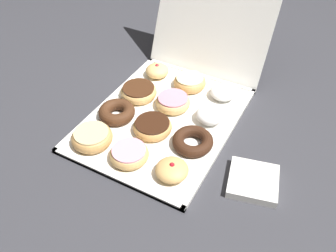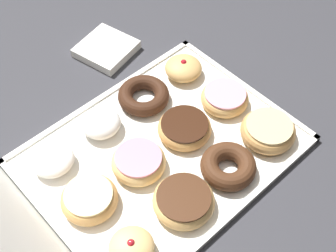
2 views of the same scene
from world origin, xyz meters
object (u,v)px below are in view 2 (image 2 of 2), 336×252
Objects in this scene: pink_frosted_donut_1 at (223,97)px; pink_frosted_donut_7 at (140,163)px; jelly_filled_donut_2 at (183,68)px; napkin_stack at (106,49)px; glazed_ring_donut_0 at (268,131)px; chocolate_cake_ring_donut_5 at (144,96)px; chocolate_frosted_donut_4 at (184,128)px; jelly_filled_donut_9 at (132,247)px; glazed_ring_donut_10 at (88,197)px; chocolate_cake_ring_donut_3 at (228,166)px; chocolate_frosted_donut_6 at (184,201)px; donut_box at (162,151)px; powdered_filled_donut_11 at (53,159)px; powdered_filled_donut_8 at (101,123)px.

pink_frosted_donut_7 is (-0.01, 0.25, 0.00)m from pink_frosted_donut_1.
napkin_stack is at bearing 22.69° from jelly_filled_donut_2.
chocolate_cake_ring_donut_5 is (0.25, 0.12, -0.00)m from glazed_ring_donut_0.
pink_frosted_donut_7 is at bearing 92.53° from chocolate_frosted_donut_4.
pink_frosted_donut_7 is 0.89× the size of napkin_stack.
jelly_filled_donut_9 reaches higher than glazed_ring_donut_10.
chocolate_cake_ring_donut_3 is 0.94× the size of chocolate_frosted_donut_6.
donut_box is at bearing 90.69° from chocolate_frosted_donut_4.
donut_box is at bearing 56.01° from glazed_ring_donut_0.
glazed_ring_donut_0 and powdered_filled_donut_11 have the same top height.
pink_frosted_donut_7 is (0.12, 0.25, -0.00)m from glazed_ring_donut_0.
glazed_ring_donut_0 is at bearing -136.06° from chocolate_frosted_donut_4.
pink_frosted_donut_1 is at bearing -87.90° from pink_frosted_donut_7.
chocolate_cake_ring_donut_5 is at bearing 89.68° from jelly_filled_donut_2.
glazed_ring_donut_0 is 1.43× the size of jelly_filled_donut_9.
powdered_filled_donut_11 is at bearing 0.29° from glazed_ring_donut_10.
powdered_filled_donut_8 is at bearing 43.96° from chocolate_frosted_donut_4.
glazed_ring_donut_0 is 0.98× the size of chocolate_frosted_donut_6.
pink_frosted_donut_1 reaches higher than donut_box.
powdered_filled_donut_11 is (0.13, 0.12, 0.00)m from pink_frosted_donut_7.
pink_frosted_donut_1 is 0.95× the size of chocolate_cake_ring_donut_3.
jelly_filled_donut_2 is 0.79× the size of glazed_ring_donut_10.
chocolate_cake_ring_donut_5 is at bearing 45.58° from pink_frosted_donut_1.
powdered_filled_donut_8 reaches higher than glazed_ring_donut_0.
jelly_filled_donut_2 is 0.28m from chocolate_cake_ring_donut_3.
chocolate_frosted_donut_4 is 0.25m from glazed_ring_donut_10.
chocolate_cake_ring_donut_5 is 1.42× the size of jelly_filled_donut_9.
glazed_ring_donut_0 is 1.06× the size of glazed_ring_donut_10.
powdered_filled_donut_11 is (0.12, 0.25, 0.00)m from chocolate_frosted_donut_4.
powdered_filled_donut_8 reaches higher than pink_frosted_donut_7.
donut_box is 4.59× the size of glazed_ring_donut_0.
chocolate_frosted_donut_4 is (0.13, -0.00, -0.00)m from chocolate_cake_ring_donut_3.
glazed_ring_donut_10 is 0.43m from napkin_stack.
donut_box is 4.51× the size of chocolate_frosted_donut_6.
chocolate_frosted_donut_6 is at bearing -134.92° from glazed_ring_donut_10.
jelly_filled_donut_2 is at bearing -55.49° from jelly_filled_donut_9.
chocolate_cake_ring_donut_3 is (-0.13, 0.13, -0.00)m from pink_frosted_donut_1.
pink_frosted_donut_7 reaches higher than donut_box.
glazed_ring_donut_10 is 0.88× the size of napkin_stack.
pink_frosted_donut_7 is at bearing -45.49° from jelly_filled_donut_9.
donut_box is at bearing -85.58° from pink_frosted_donut_7.
jelly_filled_donut_9 is (-0.13, 0.25, 0.00)m from chocolate_frosted_donut_4.
pink_frosted_donut_1 and chocolate_frosted_donut_4 have the same top height.
pink_frosted_donut_1 is 0.12m from chocolate_frosted_donut_4.
chocolate_frosted_donut_4 is at bearing -115.69° from powdered_filled_donut_11.
napkin_stack is (0.45, -0.04, -0.02)m from chocolate_cake_ring_donut_3.
glazed_ring_donut_0 is at bearing -123.56° from powdered_filled_donut_11.
powdered_filled_donut_8 is (0.25, 0.00, 0.00)m from chocolate_frosted_donut_6.
pink_frosted_donut_1 is 0.40m from jelly_filled_donut_9.
powdered_filled_donut_11 is at bearing -0.83° from jelly_filled_donut_9.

